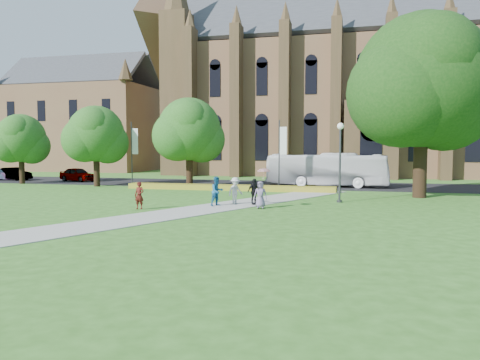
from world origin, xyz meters
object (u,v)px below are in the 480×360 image
(streetlamp, at_px, (340,153))
(large_tree, at_px, (422,81))
(car_2, at_px, (7,174))
(tour_coach, at_px, (327,170))
(pedestrian_0, at_px, (139,195))
(car_0, at_px, (78,174))
(car_1, at_px, (14,174))

(streetlamp, distance_m, large_tree, 8.73)
(streetlamp, bearing_deg, car_2, 161.25)
(tour_coach, bearing_deg, large_tree, -132.82)
(car_2, distance_m, pedestrian_0, 31.74)
(tour_coach, height_order, car_2, tour_coach)
(tour_coach, distance_m, car_2, 35.00)
(large_tree, relative_size, tour_coach, 1.18)
(car_0, relative_size, car_1, 1.03)
(streetlamp, distance_m, pedestrian_0, 13.20)
(large_tree, bearing_deg, car_0, 166.57)
(tour_coach, height_order, pedestrian_0, tour_coach)
(streetlamp, height_order, car_1, streetlamp)
(car_2, bearing_deg, car_1, -110.28)
(tour_coach, bearing_deg, pedestrian_0, 158.52)
(streetlamp, relative_size, large_tree, 0.40)
(streetlamp, bearing_deg, pedestrian_0, -149.65)
(streetlamp, relative_size, pedestrian_0, 3.29)
(car_2, relative_size, pedestrian_0, 2.77)
(large_tree, height_order, tour_coach, large_tree)
(tour_coach, xyz_separation_m, pedestrian_0, (-9.55, -18.99, -0.74))
(streetlamp, xyz_separation_m, car_0, (-27.78, 12.45, -2.53))
(streetlamp, bearing_deg, tour_coach, 97.51)
(car_0, bearing_deg, tour_coach, -72.37)
(large_tree, distance_m, car_0, 35.05)
(large_tree, xyz_separation_m, pedestrian_0, (-16.69, -11.05, -7.53))
(car_0, relative_size, car_2, 0.98)
(car_1, relative_size, pedestrian_0, 2.66)
(large_tree, bearing_deg, streetlamp, -140.71)
(car_1, relative_size, car_2, 0.96)
(car_0, xyz_separation_m, pedestrian_0, (16.59, -19.00, 0.08))
(car_0, bearing_deg, streetlamp, -96.49)
(large_tree, relative_size, car_1, 3.12)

